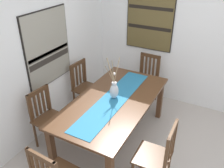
{
  "coord_description": "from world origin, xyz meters",
  "views": [
    {
      "loc": [
        -2.42,
        -0.68,
        2.67
      ],
      "look_at": [
        0.18,
        0.71,
        1.01
      ],
      "focal_mm": 38.72,
      "sensor_mm": 36.0,
      "label": 1
    }
  ],
  "objects_px": {
    "centerpiece_vase": "(114,90)",
    "painting_on_side_wall": "(150,18)",
    "chair_0": "(157,156)",
    "chair_4": "(48,117)",
    "chair_3": "(85,86)",
    "painting_on_back_wall": "(48,48)",
    "chair_2": "(146,78)",
    "dining_table": "(114,105)"
  },
  "relations": [
    {
      "from": "centerpiece_vase",
      "to": "painting_on_side_wall",
      "type": "xyz_separation_m",
      "value": [
        1.57,
        0.09,
        0.67
      ]
    },
    {
      "from": "dining_table",
      "to": "painting_on_back_wall",
      "type": "height_order",
      "value": "painting_on_back_wall"
    },
    {
      "from": "chair_0",
      "to": "chair_2",
      "type": "height_order",
      "value": "chair_0"
    },
    {
      "from": "painting_on_back_wall",
      "to": "painting_on_side_wall",
      "type": "height_order",
      "value": "painting_on_side_wall"
    },
    {
      "from": "chair_0",
      "to": "painting_on_back_wall",
      "type": "distance_m",
      "value": 2.2
    },
    {
      "from": "chair_2",
      "to": "chair_3",
      "type": "xyz_separation_m",
      "value": [
        -0.83,
        0.86,
        -0.0
      ]
    },
    {
      "from": "dining_table",
      "to": "chair_4",
      "type": "relative_size",
      "value": 2.16
    },
    {
      "from": "dining_table",
      "to": "painting_on_back_wall",
      "type": "bearing_deg",
      "value": 91.19
    },
    {
      "from": "dining_table",
      "to": "chair_2",
      "type": "distance_m",
      "value": 1.34
    },
    {
      "from": "painting_on_back_wall",
      "to": "chair_4",
      "type": "bearing_deg",
      "value": -150.17
    },
    {
      "from": "dining_table",
      "to": "painting_on_back_wall",
      "type": "relative_size",
      "value": 1.76
    },
    {
      "from": "chair_0",
      "to": "chair_3",
      "type": "height_order",
      "value": "chair_0"
    },
    {
      "from": "painting_on_side_wall",
      "to": "chair_2",
      "type": "bearing_deg",
      "value": -157.53
    },
    {
      "from": "chair_4",
      "to": "painting_on_side_wall",
      "type": "distance_m",
      "value": 2.5
    },
    {
      "from": "dining_table",
      "to": "chair_2",
      "type": "bearing_deg",
      "value": -0.66
    },
    {
      "from": "chair_3",
      "to": "chair_4",
      "type": "distance_m",
      "value": 1.01
    },
    {
      "from": "dining_table",
      "to": "chair_4",
      "type": "height_order",
      "value": "chair_4"
    },
    {
      "from": "chair_0",
      "to": "chair_3",
      "type": "distance_m",
      "value": 1.97
    },
    {
      "from": "chair_0",
      "to": "painting_on_back_wall",
      "type": "bearing_deg",
      "value": 76.38
    },
    {
      "from": "dining_table",
      "to": "chair_2",
      "type": "xyz_separation_m",
      "value": [
        1.33,
        -0.02,
        -0.16
      ]
    },
    {
      "from": "painting_on_side_wall",
      "to": "chair_3",
      "type": "bearing_deg",
      "value": 146.54
    },
    {
      "from": "centerpiece_vase",
      "to": "chair_3",
      "type": "height_order",
      "value": "centerpiece_vase"
    },
    {
      "from": "chair_0",
      "to": "chair_3",
      "type": "relative_size",
      "value": 1.02
    },
    {
      "from": "chair_0",
      "to": "chair_4",
      "type": "bearing_deg",
      "value": 90.64
    },
    {
      "from": "chair_0",
      "to": "painting_on_side_wall",
      "type": "xyz_separation_m",
      "value": [
        2.12,
        0.96,
        1.07
      ]
    },
    {
      "from": "centerpiece_vase",
      "to": "chair_4",
      "type": "distance_m",
      "value": 1.07
    },
    {
      "from": "chair_2",
      "to": "painting_on_side_wall",
      "type": "distance_m",
      "value": 1.11
    },
    {
      "from": "chair_3",
      "to": "painting_on_side_wall",
      "type": "relative_size",
      "value": 0.8
    },
    {
      "from": "painting_on_back_wall",
      "to": "painting_on_side_wall",
      "type": "bearing_deg",
      "value": -31.66
    },
    {
      "from": "centerpiece_vase",
      "to": "painting_on_back_wall",
      "type": "relative_size",
      "value": 0.56
    },
    {
      "from": "chair_4",
      "to": "painting_on_back_wall",
      "type": "relative_size",
      "value": 0.81
    },
    {
      "from": "centerpiece_vase",
      "to": "chair_2",
      "type": "height_order",
      "value": "centerpiece_vase"
    },
    {
      "from": "chair_0",
      "to": "chair_4",
      "type": "xyz_separation_m",
      "value": [
        -0.02,
        1.68,
        -0.0
      ]
    },
    {
      "from": "chair_4",
      "to": "chair_3",
      "type": "bearing_deg",
      "value": 0.81
    },
    {
      "from": "painting_on_back_wall",
      "to": "dining_table",
      "type": "bearing_deg",
      "value": -88.81
    },
    {
      "from": "chair_0",
      "to": "chair_2",
      "type": "distance_m",
      "value": 2.01
    },
    {
      "from": "chair_4",
      "to": "painting_on_back_wall",
      "type": "distance_m",
      "value": 1.04
    },
    {
      "from": "chair_2",
      "to": "painting_on_back_wall",
      "type": "relative_size",
      "value": 0.83
    },
    {
      "from": "dining_table",
      "to": "centerpiece_vase",
      "type": "relative_size",
      "value": 3.12
    },
    {
      "from": "chair_0",
      "to": "chair_4",
      "type": "height_order",
      "value": "chair_0"
    },
    {
      "from": "chair_0",
      "to": "painting_on_back_wall",
      "type": "height_order",
      "value": "painting_on_back_wall"
    },
    {
      "from": "chair_2",
      "to": "chair_0",
      "type": "bearing_deg",
      "value": -155.36
    }
  ]
}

